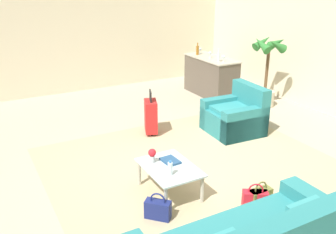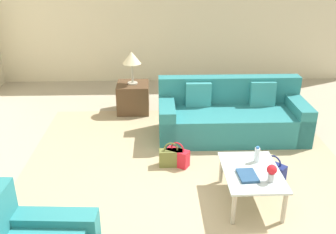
{
  "view_description": "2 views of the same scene",
  "coord_description": "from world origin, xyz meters",
  "views": [
    {
      "loc": [
        4.32,
        -2.66,
        2.84
      ],
      "look_at": [
        0.2,
        -0.41,
        1.05
      ],
      "focal_mm": 40.0,
      "sensor_mm": 36.0,
      "label": 1
    },
    {
      "loc": [
        -3.22,
        0.58,
        2.69
      ],
      "look_at": [
        0.57,
        0.45,
        1.02
      ],
      "focal_mm": 40.0,
      "sensor_mm": 36.0,
      "label": 2
    }
  ],
  "objects": [
    {
      "name": "water_bottle",
      "position": [
        0.6,
        -0.6,
        0.51
      ],
      "size": [
        0.06,
        0.06,
        0.2
      ],
      "color": "silver",
      "rests_on": "coffee_table"
    },
    {
      "name": "coffee_table",
      "position": [
        0.4,
        -0.5,
        0.36
      ],
      "size": [
        0.9,
        0.64,
        0.41
      ],
      "color": "silver",
      "rests_on": "ground"
    },
    {
      "name": "handbag_olive",
      "position": [
        1.23,
        0.39,
        0.13
      ],
      "size": [
        0.14,
        0.32,
        0.36
      ],
      "color": "olive",
      "rests_on": "ground"
    },
    {
      "name": "coffee_table_book",
      "position": [
        0.28,
        -0.42,
        0.43
      ],
      "size": [
        0.29,
        0.21,
        0.03
      ],
      "primitive_type": "cube",
      "rotation": [
        0.0,
        0.0,
        0.06
      ],
      "color": "navy",
      "rests_on": "coffee_table"
    },
    {
      "name": "side_table",
      "position": [
        3.2,
        1.0,
        0.27
      ],
      "size": [
        0.57,
        0.57,
        0.53
      ],
      "primitive_type": "cube",
      "color": "#513823",
      "rests_on": "ground"
    },
    {
      "name": "handbag_navy",
      "position": [
        0.83,
        -0.9,
        0.13
      ],
      "size": [
        0.33,
        0.32,
        0.36
      ],
      "color": "navy",
      "rests_on": "ground"
    },
    {
      "name": "couch",
      "position": [
        2.2,
        -0.6,
        0.3
      ],
      "size": [
        0.96,
        2.28,
        0.88
      ],
      "color": "teal",
      "rests_on": "ground"
    },
    {
      "name": "ground_plane",
      "position": [
        0.0,
        0.0,
        0.0
      ],
      "size": [
        12.0,
        12.0,
        0.0
      ],
      "primitive_type": "plane",
      "color": "#A89E89"
    },
    {
      "name": "wall_right",
      "position": [
        5.06,
        0.0,
        1.55
      ],
      "size": [
        0.12,
        8.0,
        3.1
      ],
      "primitive_type": "cube",
      "color": "beige",
      "rests_on": "ground"
    },
    {
      "name": "flower_vase",
      "position": [
        0.18,
        -0.65,
        0.54
      ],
      "size": [
        0.11,
        0.11,
        0.21
      ],
      "color": "#B2B7BC",
      "rests_on": "coffee_table"
    },
    {
      "name": "table_lamp",
      "position": [
        3.2,
        1.0,
        0.99
      ],
      "size": [
        0.33,
        0.33,
        0.59
      ],
      "color": "#ADA899",
      "rests_on": "side_table"
    },
    {
      "name": "area_rug",
      "position": [
        0.6,
        0.2,
        0.0
      ],
      "size": [
        5.2,
        4.4,
        0.01
      ],
      "primitive_type": "cube",
      "color": "tan",
      "rests_on": "ground"
    },
    {
      "name": "handbag_red",
      "position": [
        1.24,
        0.3,
        0.13
      ],
      "size": [
        0.28,
        0.35,
        0.36
      ],
      "color": "red",
      "rests_on": "ground"
    }
  ]
}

